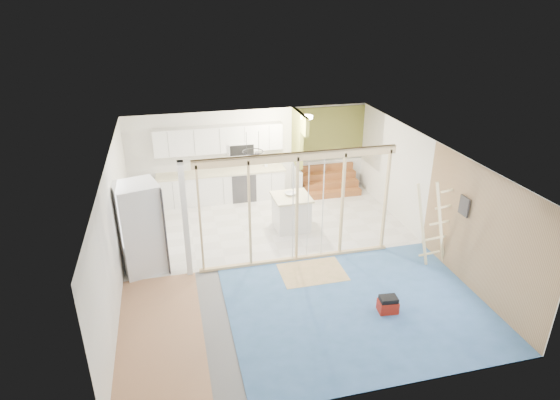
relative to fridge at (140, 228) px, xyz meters
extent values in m
cube|color=slate|center=(3.04, -0.45, -1.02)|extent=(7.00, 8.00, 0.01)
cube|color=white|center=(3.04, -0.45, 1.58)|extent=(7.00, 8.00, 0.01)
cube|color=white|center=(3.04, 3.55, 0.28)|extent=(7.00, 0.01, 2.60)
cube|color=white|center=(3.04, -4.45, 0.28)|extent=(7.00, 0.01, 2.60)
cube|color=white|center=(-0.46, -0.45, 0.28)|extent=(0.01, 8.00, 2.60)
cube|color=white|center=(6.54, -0.45, 0.28)|extent=(0.01, 8.00, 2.60)
cube|color=silver|center=(3.04, 1.55, -1.01)|extent=(7.00, 4.00, 0.02)
cube|color=#4B79B6|center=(4.04, -2.45, -1.01)|extent=(5.00, 4.00, 0.02)
cube|color=tan|center=(0.29, -2.45, -1.01)|extent=(1.50, 4.00, 0.02)
cube|color=tan|center=(3.54, -1.05, -1.00)|extent=(1.40, 1.00, 0.01)
cube|color=tan|center=(3.34, -0.45, 1.48)|extent=(4.40, 0.09, 0.18)
cube|color=tan|center=(3.34, -0.45, -0.97)|extent=(4.40, 0.09, 0.06)
cube|color=silver|center=(0.94, -0.45, 0.28)|extent=(0.12, 0.14, 2.60)
cube|color=tan|center=(1.24, -0.45, 0.28)|extent=(0.04, 0.09, 2.40)
cube|color=tan|center=(2.29, -0.45, 0.28)|extent=(0.04, 0.09, 2.40)
cube|color=tan|center=(3.34, -0.45, 0.28)|extent=(0.05, 0.09, 2.40)
cube|color=tan|center=(4.39, -0.45, 0.28)|extent=(0.04, 0.09, 2.40)
cube|color=tan|center=(5.44, -0.45, 0.28)|extent=(0.04, 0.09, 2.40)
cylinder|color=silver|center=(3.24, -0.48, 0.20)|extent=(0.02, 0.02, 2.35)
cylinder|color=silver|center=(3.94, -0.43, 0.20)|extent=(0.02, 0.02, 2.35)
cylinder|color=silver|center=(3.59, -0.45, 0.20)|extent=(0.02, 0.02, 2.35)
cube|color=white|center=(2.14, 3.25, -0.58)|extent=(3.60, 0.60, 0.88)
cube|color=beige|center=(2.14, 3.25, -0.11)|extent=(3.66, 0.64, 0.05)
cube|color=white|center=(-0.16, 2.15, -0.58)|extent=(0.60, 1.60, 0.88)
cube|color=beige|center=(-0.16, 2.15, -0.11)|extent=(0.64, 1.64, 0.05)
cube|color=white|center=(2.14, 3.37, 0.83)|extent=(3.60, 0.34, 0.75)
cube|color=white|center=(2.74, 3.33, 0.53)|extent=(0.72, 0.38, 0.36)
cube|color=black|center=(2.74, 3.14, 0.53)|extent=(0.68, 0.02, 0.30)
cube|color=olive|center=(4.34, 3.10, 0.78)|extent=(0.10, 0.90, 1.60)
cube|color=silver|center=(4.34, 3.10, -0.57)|extent=(0.10, 0.90, 0.90)
cube|color=olive|center=(4.34, 2.40, 1.33)|extent=(0.10, 0.50, 0.50)
cube|color=olive|center=(5.44, 3.52, 0.73)|extent=(2.20, 0.04, 1.60)
cube|color=silver|center=(5.44, 3.52, -0.57)|extent=(2.20, 0.04, 0.90)
cube|color=brown|center=(5.39, 2.75, -0.92)|extent=(1.70, 0.26, 0.20)
cube|color=brown|center=(5.39, 3.01, -0.72)|extent=(1.70, 0.26, 0.20)
cube|color=brown|center=(5.39, 3.27, -0.52)|extent=(1.70, 0.26, 0.20)
cube|color=brown|center=(5.39, 3.53, -0.32)|extent=(1.70, 0.26, 0.20)
torus|color=black|center=(2.74, 1.45, 1.03)|extent=(0.52, 0.52, 0.02)
cylinder|color=black|center=(2.59, 1.45, 1.28)|extent=(0.01, 0.01, 0.50)
cylinder|color=black|center=(2.89, 1.45, 1.28)|extent=(0.01, 0.01, 0.50)
cylinder|color=#38383D|center=(2.64, 1.35, 0.88)|extent=(0.14, 0.14, 0.14)
cylinder|color=#38383D|center=(2.86, 1.55, 0.90)|extent=(0.12, 0.12, 0.12)
cube|color=tan|center=(6.52, -2.45, 0.28)|extent=(0.02, 4.00, 2.60)
cube|color=#38383D|center=(6.47, -1.85, 0.63)|extent=(0.04, 0.30, 0.40)
cylinder|color=#FFEABF|center=(4.44, 2.55, 1.52)|extent=(0.32, 0.32, 0.08)
cube|color=silver|center=(-0.01, 0.00, 0.00)|extent=(1.08, 1.05, 2.03)
cube|color=#38383D|center=(0.42, 0.00, 0.00)|extent=(0.24, 0.79, 1.99)
cube|color=silver|center=(3.64, 1.10, -0.59)|extent=(0.84, 0.84, 0.84)
cube|color=beige|center=(3.64, 1.10, -0.13)|extent=(0.94, 0.94, 0.05)
imported|color=white|center=(3.63, 1.18, -0.07)|extent=(0.35, 0.35, 0.07)
imported|color=#B2B9C6|center=(1.04, 3.21, 0.07)|extent=(0.15, 0.15, 0.31)
imported|color=white|center=(3.47, 3.36, 0.01)|extent=(0.10, 0.10, 0.20)
cube|color=#9A1B0E|center=(4.53, -2.70, -0.89)|extent=(0.39, 0.31, 0.25)
cube|color=black|center=(4.53, -2.70, -0.72)|extent=(0.35, 0.27, 0.09)
cube|color=#F1D993|center=(5.92, -1.32, -0.01)|extent=(0.47, 0.13, 1.97)
cube|color=#F1D993|center=(6.35, -1.32, -0.01)|extent=(0.47, 0.13, 1.97)
cube|color=#F1D993|center=(6.19, -1.32, -0.74)|extent=(0.47, 0.13, 0.13)
cube|color=#F1D993|center=(6.27, -1.32, -0.36)|extent=(0.47, 0.13, 0.13)
cube|color=#F1D993|center=(6.35, -1.32, 0.01)|extent=(0.47, 0.13, 0.13)
cube|color=#F1D993|center=(6.42, -1.32, 0.39)|extent=(0.47, 0.13, 0.13)
cube|color=#F1D993|center=(6.50, -1.32, 0.77)|extent=(0.47, 0.13, 0.13)
camera|label=1|loc=(0.78, -9.31, 4.61)|focal=30.00mm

